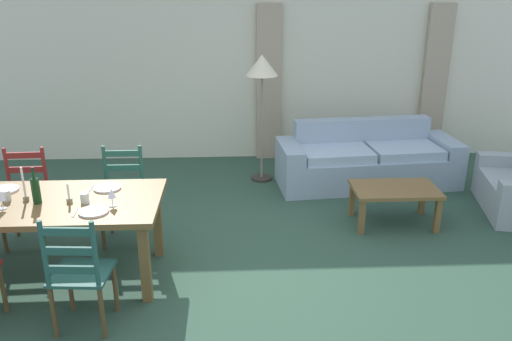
{
  "coord_description": "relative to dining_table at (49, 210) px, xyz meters",
  "views": [
    {
      "loc": [
        0.04,
        -4.19,
        2.52
      ],
      "look_at": [
        0.27,
        0.58,
        0.75
      ],
      "focal_mm": 36.57,
      "sensor_mm": 36.0,
      "label": 1
    }
  ],
  "objects": [
    {
      "name": "ground_plane",
      "position": [
        1.53,
        0.08,
        -0.67
      ],
      "size": [
        9.6,
        9.6,
        0.02
      ],
      "primitive_type": "cube",
      "color": "#2D4C3A"
    },
    {
      "name": "wall_far",
      "position": [
        1.53,
        3.38,
        0.69
      ],
      "size": [
        9.6,
        0.16,
        2.7
      ],
      "primitive_type": "cube",
      "color": "beige",
      "rests_on": "ground_plane"
    },
    {
      "name": "curtain_panel_left",
      "position": [
        2.1,
        3.24,
        0.44
      ],
      "size": [
        0.35,
        0.08,
        2.2
      ],
      "primitive_type": "cube",
      "color": "tan",
      "rests_on": "ground_plane"
    },
    {
      "name": "curtain_panel_right",
      "position": [
        4.5,
        3.24,
        0.44
      ],
      "size": [
        0.35,
        0.08,
        2.2
      ],
      "primitive_type": "cube",
      "color": "tan",
      "rests_on": "ground_plane"
    },
    {
      "name": "dining_table",
      "position": [
        0.0,
        0.0,
        0.0
      ],
      "size": [
        1.9,
        0.96,
        0.75
      ],
      "color": "brown",
      "rests_on": "ground_plane"
    },
    {
      "name": "dining_chair_near_right",
      "position": [
        0.43,
        -0.73,
        -0.19
      ],
      "size": [
        0.45,
        0.43,
        0.96
      ],
      "color": "#235248",
      "rests_on": "ground_plane"
    },
    {
      "name": "dining_chair_far_left",
      "position": [
        -0.48,
        0.73,
        -0.19
      ],
      "size": [
        0.44,
        0.42,
        0.96
      ],
      "color": "maroon",
      "rests_on": "ground_plane"
    },
    {
      "name": "dining_chair_far_right",
      "position": [
        0.47,
        0.74,
        -0.19
      ],
      "size": [
        0.42,
        0.4,
        0.96
      ],
      "color": "#255C49",
      "rests_on": "ground_plane"
    },
    {
      "name": "dinner_plate_near_right",
      "position": [
        0.45,
        -0.25,
        0.1
      ],
      "size": [
        0.24,
        0.24,
        0.02
      ],
      "primitive_type": "cylinder",
      "color": "white",
      "rests_on": "dining_table"
    },
    {
      "name": "fork_near_right",
      "position": [
        0.3,
        -0.25,
        0.09
      ],
      "size": [
        0.03,
        0.17,
        0.01
      ],
      "primitive_type": "cube",
      "rotation": [
        0.0,
        0.0,
        0.06
      ],
      "color": "silver",
      "rests_on": "dining_table"
    },
    {
      "name": "dinner_plate_far_left",
      "position": [
        -0.45,
        0.25,
        0.1
      ],
      "size": [
        0.24,
        0.24,
        0.02
      ],
      "primitive_type": "cylinder",
      "color": "white",
      "rests_on": "dining_table"
    },
    {
      "name": "dinner_plate_far_right",
      "position": [
        0.45,
        0.25,
        0.1
      ],
      "size": [
        0.24,
        0.24,
        0.02
      ],
      "primitive_type": "cylinder",
      "color": "white",
      "rests_on": "dining_table"
    },
    {
      "name": "fork_far_right",
      "position": [
        0.3,
        0.25,
        0.09
      ],
      "size": [
        0.02,
        0.17,
        0.01
      ],
      "primitive_type": "cube",
      "rotation": [
        0.0,
        0.0,
        -0.02
      ],
      "color": "silver",
      "rests_on": "dining_table"
    },
    {
      "name": "wine_bottle",
      "position": [
        -0.06,
        -0.04,
        0.2
      ],
      "size": [
        0.07,
        0.07,
        0.32
      ],
      "color": "#143819",
      "rests_on": "dining_table"
    },
    {
      "name": "wine_glass_near_left",
      "position": [
        -0.31,
        -0.14,
        0.2
      ],
      "size": [
        0.06,
        0.06,
        0.16
      ],
      "color": "white",
      "rests_on": "dining_table"
    },
    {
      "name": "wine_glass_near_right",
      "position": [
        0.58,
        -0.13,
        0.2
      ],
      "size": [
        0.06,
        0.06,
        0.16
      ],
      "color": "white",
      "rests_on": "dining_table"
    },
    {
      "name": "coffee_cup_primary",
      "position": [
        0.33,
        -0.06,
        0.13
      ],
      "size": [
        0.07,
        0.07,
        0.09
      ],
      "primitive_type": "cylinder",
      "color": "silver",
      "rests_on": "dining_table"
    },
    {
      "name": "coffee_cup_secondary",
      "position": [
        -0.34,
        0.03,
        0.13
      ],
      "size": [
        0.07,
        0.07,
        0.09
      ],
      "primitive_type": "cylinder",
      "color": "silver",
      "rests_on": "dining_table"
    },
    {
      "name": "candle_tall",
      "position": [
        -0.18,
        0.02,
        0.17
      ],
      "size": [
        0.05,
        0.05,
        0.3
      ],
      "color": "#998C66",
      "rests_on": "dining_table"
    },
    {
      "name": "candle_short",
      "position": [
        0.2,
        -0.04,
        0.13
      ],
      "size": [
        0.05,
        0.05,
        0.17
      ],
      "color": "#998C66",
      "rests_on": "dining_table"
    },
    {
      "name": "couch",
      "position": [
        3.3,
        2.17,
        -0.37
      ],
      "size": [
        2.34,
        1.01,
        0.8
      ],
      "color": "#94A7B7",
      "rests_on": "ground_plane"
    },
    {
      "name": "coffee_table",
      "position": [
        3.3,
        0.95,
        -0.31
      ],
      "size": [
        0.9,
        0.56,
        0.42
      ],
      "color": "brown",
      "rests_on": "ground_plane"
    },
    {
      "name": "standing_lamp",
      "position": [
        1.95,
        2.35,
        0.75
      ],
      "size": [
        0.4,
        0.4,
        1.64
      ],
      "color": "#332D28",
      "rests_on": "ground_plane"
    }
  ]
}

